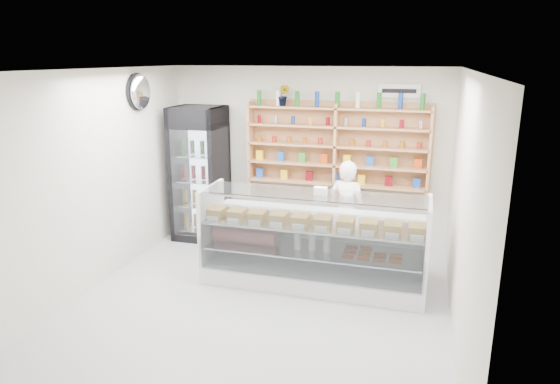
% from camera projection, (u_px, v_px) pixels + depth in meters
% --- Properties ---
extents(room, '(5.00, 5.00, 5.00)m').
position_uv_depth(room, '(258.00, 195.00, 5.76)').
color(room, '#9FA0A4').
rests_on(room, ground).
extents(display_counter, '(2.91, 0.87, 1.27)m').
position_uv_depth(display_counter, '(313.00, 259.00, 6.59)').
color(display_counter, white).
rests_on(display_counter, floor).
extents(shop_worker, '(0.62, 0.47, 1.52)m').
position_uv_depth(shop_worker, '(347.00, 211.00, 7.27)').
color(shop_worker, white).
rests_on(shop_worker, floor).
extents(drinks_cooler, '(0.79, 0.76, 2.18)m').
position_uv_depth(drinks_cooler, '(200.00, 173.00, 8.17)').
color(drinks_cooler, black).
rests_on(drinks_cooler, floor).
extents(wall_shelving, '(2.84, 0.28, 1.33)m').
position_uv_depth(wall_shelving, '(336.00, 146.00, 7.75)').
color(wall_shelving, tan).
rests_on(wall_shelving, back_wall).
extents(potted_plant, '(0.20, 0.16, 0.33)m').
position_uv_depth(potted_plant, '(284.00, 95.00, 7.77)').
color(potted_plant, '#1E6626').
rests_on(potted_plant, wall_shelving).
extents(security_mirror, '(0.15, 0.50, 0.50)m').
position_uv_depth(security_mirror, '(141.00, 92.00, 7.18)').
color(security_mirror, silver).
rests_on(security_mirror, left_wall).
extents(wall_sign, '(0.62, 0.03, 0.20)m').
position_uv_depth(wall_sign, '(399.00, 91.00, 7.41)').
color(wall_sign, white).
rests_on(wall_sign, back_wall).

